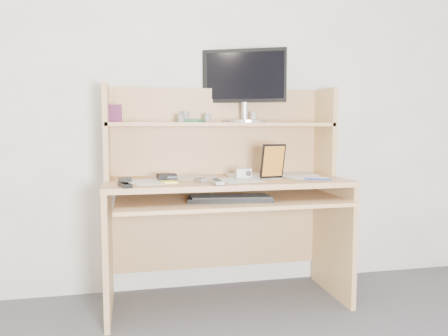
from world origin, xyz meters
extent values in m
cube|color=white|center=(0.00, 1.80, 1.25)|extent=(3.60, 0.04, 2.50)
cube|color=tan|center=(0.00, 1.48, 0.73)|extent=(1.40, 0.60, 0.03)
cube|color=tan|center=(-0.68, 1.48, 0.36)|extent=(0.03, 0.56, 0.72)
cube|color=tan|center=(0.68, 1.48, 0.36)|extent=(0.03, 0.56, 0.72)
cube|color=tan|center=(0.00, 1.77, 0.34)|extent=(1.34, 0.02, 0.41)
cube|color=tan|center=(0.00, 1.36, 0.64)|extent=(1.28, 0.55, 0.02)
cube|color=tan|center=(0.00, 1.77, 1.02)|extent=(1.40, 0.02, 0.55)
cube|color=tan|center=(-0.68, 1.63, 1.02)|extent=(0.03, 0.30, 0.55)
cube|color=tan|center=(0.68, 1.63, 1.02)|extent=(0.03, 0.30, 0.55)
cube|color=tan|center=(0.00, 1.63, 1.07)|extent=(1.38, 0.30, 0.02)
cube|color=silver|center=(0.00, 1.48, 0.75)|extent=(1.32, 0.54, 0.01)
cube|color=black|center=(-0.02, 1.29, 0.66)|extent=(0.48, 0.23, 0.02)
cube|color=black|center=(-0.02, 1.29, 0.68)|extent=(0.45, 0.22, 0.01)
cube|color=#A09F9B|center=(-0.11, 1.25, 0.76)|extent=(0.05, 0.16, 0.02)
cube|color=#A2A3A4|center=(-0.17, 1.36, 0.77)|extent=(0.07, 0.09, 0.02)
cube|color=black|center=(-0.58, 1.24, 0.78)|extent=(0.08, 0.15, 0.04)
cube|color=black|center=(-0.35, 1.52, 0.77)|extent=(0.12, 0.10, 0.03)
cube|color=#F5F140|center=(-0.35, 1.36, 0.75)|extent=(0.09, 0.09, 0.01)
cube|color=silver|center=(0.10, 1.46, 0.78)|extent=(0.09, 0.04, 0.05)
cube|color=black|center=(0.26, 1.40, 0.86)|extent=(0.14, 0.04, 0.20)
cylinder|color=#1A36C7|center=(0.48, 1.28, 0.76)|extent=(0.13, 0.09, 0.01)
cube|color=maroon|center=(-0.63, 1.59, 1.13)|extent=(0.08, 0.03, 0.10)
cube|color=#317C3D|center=(-0.17, 1.69, 1.09)|extent=(0.22, 0.24, 0.02)
cylinder|color=black|center=(-0.25, 1.61, 1.11)|extent=(0.04, 0.04, 0.05)
cylinder|color=white|center=(-0.21, 1.68, 1.12)|extent=(0.05, 0.05, 0.07)
cylinder|color=black|center=(-0.08, 1.66, 1.11)|extent=(0.06, 0.06, 0.06)
cylinder|color=white|center=(0.19, 1.59, 1.11)|extent=(0.04, 0.04, 0.06)
cylinder|color=#B9B9BE|center=(0.16, 1.66, 1.09)|extent=(0.27, 0.27, 0.02)
cylinder|color=#B9B9BE|center=(0.16, 1.67, 1.15)|extent=(0.04, 0.04, 0.11)
cube|color=black|center=(0.16, 1.69, 1.38)|extent=(0.50, 0.25, 0.33)
cube|color=black|center=(0.16, 1.67, 1.38)|extent=(0.45, 0.21, 0.29)
camera|label=1|loc=(-0.56, -1.01, 1.05)|focal=35.00mm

